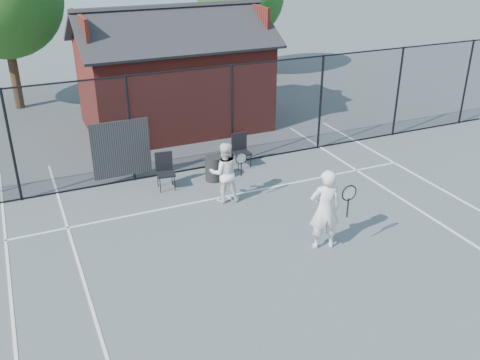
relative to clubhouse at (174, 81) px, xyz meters
name	(u,v)px	position (x,y,z in m)	size (l,w,h in m)	color
ground	(281,253)	(-0.50, -9.00, -1.61)	(80.00, 80.00, 0.00)	#4E5559
court_lines	(312,286)	(-0.50, -10.32, -1.60)	(11.02, 18.00, 0.01)	silver
fence	(190,123)	(-0.80, -4.00, -0.16)	(22.04, 3.00, 3.00)	black
clubhouse	(174,81)	(0.00, 0.00, 0.00)	(6.50, 4.36, 4.19)	maroon
player_front	(325,210)	(0.47, -9.15, -0.67)	(0.88, 0.70, 1.87)	white
player_back	(225,172)	(-0.66, -6.19, -0.80)	(0.93, 0.78, 1.60)	white
chair_left	(166,172)	(-1.84, -4.90, -1.12)	(0.47, 0.49, 0.98)	black
chair_right	(242,151)	(0.63, -4.40, -1.11)	(0.48, 0.50, 1.00)	black
waste_bin	(214,169)	(-0.46, -4.90, -1.26)	(0.48, 0.48, 0.70)	#242424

